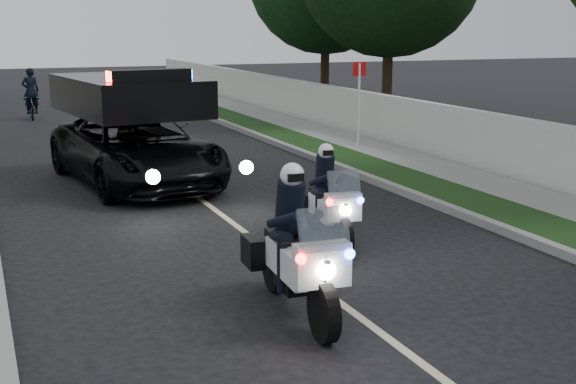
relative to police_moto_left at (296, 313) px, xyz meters
name	(u,v)px	position (x,y,z in m)	size (l,w,h in m)	color
ground	(392,342)	(0.66, -1.24, 0.00)	(120.00, 120.00, 0.00)	black
curb_right	(336,165)	(4.76, 8.76, 0.07)	(0.20, 60.00, 0.15)	gray
grass_verge	(361,164)	(5.46, 8.76, 0.08)	(1.20, 60.00, 0.16)	#193814
sidewalk_right	(405,160)	(6.76, 8.76, 0.08)	(1.40, 60.00, 0.16)	gray
property_wall	(439,132)	(7.76, 8.76, 0.75)	(0.22, 60.00, 1.50)	beige
lane_marking	(176,181)	(0.66, 8.76, 0.00)	(0.12, 50.00, 0.01)	#BFB78C
police_moto_left	(296,313)	(0.00, 0.00, 0.00)	(0.78, 2.22, 1.89)	silver
police_moto_right	(328,242)	(1.72, 2.75, 0.00)	(0.68, 1.93, 1.64)	silver
police_suv	(138,184)	(-0.22, 8.73, 0.00)	(2.67, 5.77, 2.80)	black
bicycle	(33,119)	(-1.46, 22.45, 0.00)	(0.58, 1.67, 0.87)	black
cyclist	(33,119)	(-1.46, 22.45, 0.00)	(0.62, 0.42, 1.73)	black
sign_post	(358,149)	(6.66, 11.24, 0.00)	(0.40, 0.40, 2.57)	#B00C16
tree_right_c	(386,124)	(10.27, 16.02, 0.00)	(6.56, 6.56, 10.94)	black
tree_right_d	(324,110)	(10.18, 21.12, 0.00)	(6.41, 6.41, 10.68)	#133914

